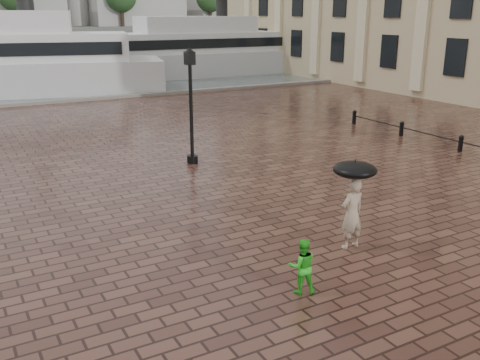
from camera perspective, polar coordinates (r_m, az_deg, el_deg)
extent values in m
cube|color=slate|center=(38.01, -20.63, 7.59)|extent=(80.00, 0.60, 0.30)
cube|color=#A19E99|center=(163.16, -11.57, 17.82)|extent=(25.00, 22.00, 11.00)
cylinder|color=#2D2119|center=(144.34, -22.60, 15.56)|extent=(1.00, 1.00, 8.00)
cylinder|color=#2D2119|center=(149.78, -12.44, 16.48)|extent=(1.00, 1.00, 8.00)
cylinder|color=#2D2119|center=(159.24, -3.18, 16.88)|extent=(1.00, 1.00, 8.00)
cylinder|color=#2D2119|center=(172.06, 4.89, 16.90)|extent=(1.00, 1.00, 8.00)
cylinder|color=black|center=(25.26, 22.46, 3.50)|extent=(0.20, 0.20, 0.60)
sphere|color=black|center=(25.19, 22.54, 4.21)|extent=(0.22, 0.22, 0.22)
cylinder|color=black|center=(27.51, 16.84, 5.15)|extent=(0.20, 0.20, 0.60)
sphere|color=black|center=(27.44, 16.90, 5.80)|extent=(0.22, 0.22, 0.22)
cylinder|color=black|center=(29.99, 12.09, 6.49)|extent=(0.20, 0.20, 0.60)
sphere|color=black|center=(29.93, 12.12, 7.10)|extent=(0.22, 0.22, 0.22)
cylinder|color=black|center=(21.70, -5.10, 2.23)|extent=(0.44, 0.44, 0.30)
cylinder|color=black|center=(21.29, -5.23, 7.04)|extent=(0.14, 0.14, 4.00)
cube|color=black|center=(21.00, -5.40, 12.82)|extent=(0.35, 0.35, 0.50)
sphere|color=beige|center=(21.00, -5.40, 12.82)|extent=(0.28, 0.28, 0.28)
imported|color=tan|center=(13.94, 11.85, -3.55)|extent=(0.69, 0.46, 1.86)
imported|color=green|center=(11.72, 6.64, -9.11)|extent=(0.74, 0.67, 1.25)
cube|color=silver|center=(52.01, -4.63, 12.25)|extent=(22.62, 5.69, 2.17)
cube|color=silver|center=(51.86, -4.68, 14.43)|extent=(18.10, 4.91, 1.80)
cube|color=silver|center=(51.80, -4.73, 16.22)|extent=(10.88, 4.28, 1.44)
cylinder|color=black|center=(52.93, -1.96, 18.05)|extent=(1.08, 1.08, 2.17)
cube|color=black|center=(49.68, -3.53, 14.32)|extent=(17.14, 0.31, 0.81)
cube|color=black|center=(54.05, -5.74, 14.53)|extent=(17.14, 0.31, 0.81)
cylinder|color=black|center=(13.73, 12.02, -1.01)|extent=(0.02, 0.02, 0.95)
ellipsoid|color=black|center=(13.57, 12.16, 1.08)|extent=(1.10, 1.10, 0.39)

